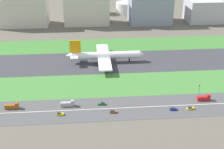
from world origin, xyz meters
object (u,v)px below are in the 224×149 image
object	(u,v)px
car_0	(173,109)
terminal_building	(21,8)
car_1	(102,104)
hangar_building	(86,4)
cargo_warehouse	(206,10)
truck_1	(204,98)
airliner	(104,55)
car_2	(190,108)
car_4	(113,111)
truck_2	(12,106)
traffic_light	(199,89)
fuel_tank_centre	(126,8)
fuel_tank_west	(101,7)
office_tower	(150,6)
truck_0	(68,104)
car_3	(60,114)

from	to	relation	value
car_0	terminal_building	world-z (taller)	terminal_building
car_1	terminal_building	world-z (taller)	terminal_building
hangar_building	cargo_warehouse	size ratio (longest dim) A/B	1.14
terminal_building	truck_1	bearing A→B (deg)	-51.20
terminal_building	hangar_building	size ratio (longest dim) A/B	1.13
airliner	car_2	distance (m)	92.27
car_4	truck_2	distance (m)	62.91
traffic_light	fuel_tank_centre	distance (m)	220.22
car_0	fuel_tank_centre	size ratio (longest dim) A/B	0.18
car_4	car_2	bearing A→B (deg)	-180.00
truck_2	fuel_tank_west	size ratio (longest dim) A/B	0.43
traffic_light	car_0	bearing A→B (deg)	-141.33
car_4	office_tower	distance (m)	201.77
truck_0	cargo_warehouse	bearing A→B (deg)	49.83
traffic_light	truck_0	bearing A→B (deg)	-174.79
terminal_building	car_0	bearing A→B (deg)	-57.32
car_3	fuel_tank_centre	xyz separation A→B (m)	(69.13, 237.00, 5.89)
cargo_warehouse	car_0	bearing A→B (deg)	-114.75
truck_0	fuel_tank_west	size ratio (longest dim) A/B	0.43
car_3	car_0	size ratio (longest dim) A/B	1.00
airliner	car_3	xyz separation A→B (m)	(-31.53, -78.00, -5.31)
fuel_tank_west	car_0	bearing A→B (deg)	-82.23
airliner	truck_1	xyz separation A→B (m)	(61.21, -68.00, -4.56)
truck_2	cargo_warehouse	bearing A→B (deg)	44.06
car_2	truck_2	bearing A→B (deg)	-5.17
car_2	fuel_tank_centre	distance (m)	237.35
office_tower	car_2	bearing A→B (deg)	-93.25
car_0	fuel_tank_west	xyz separation A→B (m)	(-32.32, 237.00, 6.98)
car_1	traffic_light	world-z (taller)	traffic_light
car_2	truck_1	xyz separation A→B (m)	(12.19, 10.00, 0.75)
airliner	terminal_building	world-z (taller)	terminal_building
traffic_light	cargo_warehouse	bearing A→B (deg)	69.22
car_4	fuel_tank_centre	world-z (taller)	fuel_tank_centre
traffic_light	fuel_tank_centre	size ratio (longest dim) A/B	0.29
truck_0	car_0	xyz separation A→B (m)	(65.13, -10.00, -0.75)
traffic_light	airliner	bearing A→B (deg)	135.25
hangar_building	traffic_light	bearing A→B (deg)	-67.10
traffic_light	terminal_building	bearing A→B (deg)	129.93
office_tower	truck_2	bearing A→B (deg)	-123.71
truck_2	office_tower	xyz separation A→B (m)	(121.42, 182.00, 17.36)
traffic_light	office_tower	world-z (taller)	office_tower
airliner	fuel_tank_centre	size ratio (longest dim) A/B	2.59
truck_0	car_0	size ratio (longest dim) A/B	1.91
terminal_building	office_tower	xyz separation A→B (m)	(145.03, 0.00, -1.20)
airliner	car_1	size ratio (longest dim) A/B	14.77
airliner	car_2	size ratio (longest dim) A/B	14.77
car_4	truck_0	distance (m)	29.46
fuel_tank_west	hangar_building	bearing A→B (deg)	-112.55
car_3	fuel_tank_west	distance (m)	240.01
terminal_building	hangar_building	xyz separation A→B (m)	(72.15, 0.00, 2.06)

